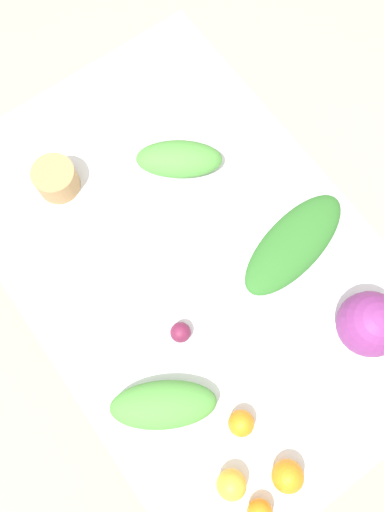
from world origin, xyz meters
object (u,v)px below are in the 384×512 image
object	(u,v)px
paper_bag	(56,179)
greens_bunch_scallion	(179,159)
beet_root	(181,332)
orange_2	(288,476)
cabbage_purple	(370,324)
greens_bunch_kale	(294,244)
orange_0	(231,485)
orange_1	(260,512)
greens_bunch_beet_tops	(163,405)
orange_3	(241,423)

from	to	relation	value
paper_bag	greens_bunch_scallion	xyz separation A→B (m)	(0.16, 0.33, 0.00)
beet_root	orange_2	size ratio (longest dim) A/B	0.69
cabbage_purple	beet_root	xyz separation A→B (m)	(-0.28, -0.42, -0.06)
paper_bag	beet_root	world-z (taller)	paper_bag
greens_bunch_kale	orange_2	world-z (taller)	orange_2
orange_0	orange_1	distance (m)	0.10
paper_bag	orange_2	world-z (taller)	paper_bag
beet_root	orange_1	xyz separation A→B (m)	(0.48, -0.10, 0.00)
beet_root	orange_1	world-z (taller)	orange_1
cabbage_purple	beet_root	distance (m)	0.51
greens_bunch_beet_tops	orange_3	distance (m)	0.21
cabbage_purple	greens_bunch_beet_tops	bearing A→B (deg)	-105.40
orange_2	greens_bunch_scallion	bearing A→B (deg)	161.66
greens_bunch_kale	beet_root	bearing A→B (deg)	-87.96
paper_bag	greens_bunch_kale	distance (m)	0.73
paper_bag	greens_bunch_beet_tops	world-z (taller)	paper_bag
greens_bunch_beet_tops	greens_bunch_kale	bearing A→B (deg)	104.36
orange_0	beet_root	bearing A→B (deg)	162.82
cabbage_purple	greens_bunch_kale	distance (m)	0.30
paper_bag	greens_bunch_scallion	size ratio (longest dim) A/B	0.49
beet_root	orange_3	bearing A→B (deg)	-2.01
greens_bunch_beet_tops	orange_2	distance (m)	0.36
greens_bunch_scallion	beet_root	distance (m)	0.52
orange_0	greens_bunch_beet_tops	bearing A→B (deg)	-173.94
orange_0	greens_bunch_scallion	bearing A→B (deg)	152.73
paper_bag	orange_0	size ratio (longest dim) A/B	1.64
paper_bag	beet_root	bearing A→B (deg)	3.47
paper_bag	orange_0	world-z (taller)	paper_bag
cabbage_purple	orange_0	world-z (taller)	cabbage_purple
orange_2	greens_bunch_kale	bearing A→B (deg)	139.11
beet_root	orange_1	bearing A→B (deg)	-11.88
beet_root	orange_0	bearing A→B (deg)	-17.18
beet_root	orange_1	distance (m)	0.49
cabbage_purple	beet_root	bearing A→B (deg)	-124.37
orange_2	orange_3	world-z (taller)	orange_2
greens_bunch_scallion	beet_root	world-z (taller)	greens_bunch_scallion
greens_bunch_scallion	greens_bunch_kale	distance (m)	0.43
greens_bunch_scallion	orange_0	bearing A→B (deg)	-27.27
paper_bag	orange_2	bearing A→B (deg)	2.33
greens_bunch_beet_tops	orange_2	bearing A→B (deg)	25.30
cabbage_purple	orange_2	size ratio (longest dim) A/B	2.11
orange_0	orange_3	xyz separation A→B (m)	(-0.10, 0.11, -0.00)
cabbage_purple	orange_0	size ratio (longest dim) A/B	2.26
paper_bag	beet_root	size ratio (longest dim) A/B	2.22
greens_bunch_scallion	orange_2	distance (m)	0.93
greens_bunch_beet_tops	beet_root	xyz separation A→B (m)	(-0.13, 0.15, -0.01)
beet_root	orange_1	size ratio (longest dim) A/B	0.88
greens_bunch_scallion	orange_1	distance (m)	0.99
greens_bunch_kale	orange_0	distance (m)	0.67
greens_bunch_scallion	beet_root	bearing A→B (deg)	-35.17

